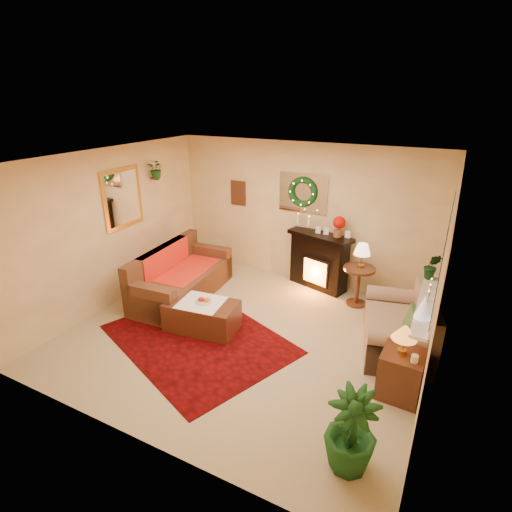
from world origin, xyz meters
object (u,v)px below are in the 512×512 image
at_px(sofa, 182,274).
at_px(loveseat, 398,322).
at_px(coffee_table, 202,317).
at_px(end_table_square, 401,376).
at_px(fireplace, 319,259).
at_px(side_table_round, 357,287).

relative_size(sofa, loveseat, 1.40).
bearing_deg(coffee_table, end_table_square, -9.66).
bearing_deg(fireplace, loveseat, -23.47).
relative_size(side_table_round, coffee_table, 0.64).
xyz_separation_m(fireplace, loveseat, (1.62, -1.36, -0.13)).
xyz_separation_m(sofa, end_table_square, (3.83, -0.87, -0.16)).
distance_m(loveseat, end_table_square, 1.01).
bearing_deg(side_table_round, coffee_table, -135.99).
height_order(sofa, end_table_square, sofa).
relative_size(end_table_square, coffee_table, 0.54).
relative_size(sofa, end_table_square, 3.54).
bearing_deg(sofa, end_table_square, -16.76).
relative_size(sofa, coffee_table, 1.92).
relative_size(loveseat, coffee_table, 1.37).
bearing_deg(loveseat, sofa, 168.96).
bearing_deg(loveseat, fireplace, 127.22).
bearing_deg(coffee_table, side_table_round, 36.93).
bearing_deg(side_table_round, fireplace, 156.53).
xyz_separation_m(loveseat, side_table_round, (-0.81, 1.00, -0.09)).
bearing_deg(sofa, loveseat, -2.16).
relative_size(sofa, side_table_round, 3.03).
height_order(fireplace, end_table_square, fireplace).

